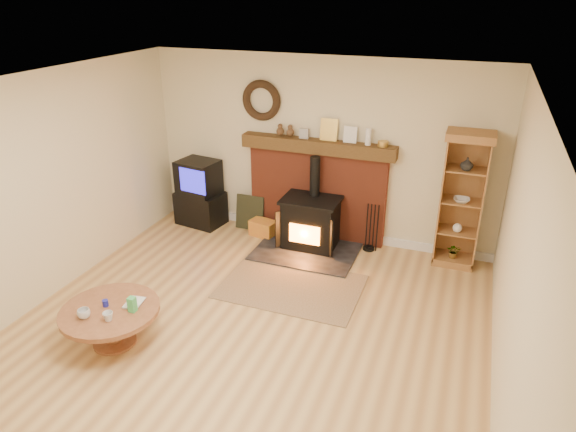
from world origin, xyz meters
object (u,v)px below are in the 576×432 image
at_px(curio_cabinet, 462,200).
at_px(tv_unit, 200,194).
at_px(wood_stove, 310,225).
at_px(coffee_table, 110,315).

bearing_deg(curio_cabinet, tv_unit, -178.73).
relative_size(wood_stove, curio_cabinet, 0.77).
relative_size(curio_cabinet, coffee_table, 1.80).
relative_size(tv_unit, curio_cabinet, 0.56).
relative_size(tv_unit, coffee_table, 1.02).
bearing_deg(wood_stove, curio_cabinet, 8.14).
bearing_deg(coffee_table, wood_stove, 65.82).
xyz_separation_m(wood_stove, curio_cabinet, (1.95, 0.28, 0.55)).
xyz_separation_m(wood_stove, coffee_table, (-1.24, -2.76, -0.01)).
xyz_separation_m(curio_cabinet, coffee_table, (-3.18, -3.03, -0.56)).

